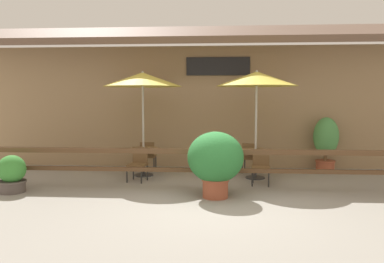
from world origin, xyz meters
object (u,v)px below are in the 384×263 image
at_px(patio_umbrella_middle, 257,79).
at_px(potted_plant_corner_fern, 326,141).
at_px(chair_middle_wallside, 250,156).
at_px(potted_plant_small_flowering, 12,174).
at_px(patio_umbrella_near, 143,80).
at_px(chair_middle_streetside, 261,165).
at_px(chair_near_streetside, 138,163).
at_px(potted_plant_broad_leaf, 215,160).
at_px(chair_near_wallside, 148,155).
at_px(dining_table_middle, 255,156).
at_px(dining_table_near, 144,154).

relative_size(patio_umbrella_middle, potted_plant_corner_fern, 1.81).
relative_size(chair_middle_wallside, potted_plant_small_flowering, 1.02).
distance_m(chair_middle_wallside, potted_plant_small_flowering, 5.96).
height_order(patio_umbrella_near, potted_plant_small_flowering, patio_umbrella_near).
bearing_deg(chair_middle_streetside, chair_near_streetside, -175.35).
bearing_deg(chair_near_streetside, patio_umbrella_near, 100.86).
xyz_separation_m(chair_middle_wallside, potted_plant_small_flowering, (-5.40, -2.52, -0.06)).
height_order(patio_umbrella_near, potted_plant_broad_leaf, patio_umbrella_near).
bearing_deg(chair_near_wallside, chair_near_streetside, 88.35).
bearing_deg(dining_table_middle, dining_table_near, 177.36).
bearing_deg(patio_umbrella_middle, chair_near_streetside, -170.11).
bearing_deg(chair_near_wallside, chair_middle_wallside, 176.44).
distance_m(dining_table_near, potted_plant_small_flowering, 3.21).
distance_m(chair_near_streetside, chair_middle_streetside, 3.02).
height_order(chair_near_streetside, patio_umbrella_middle, patio_umbrella_middle).
bearing_deg(chair_middle_wallside, chair_near_wallside, 12.01).
relative_size(dining_table_middle, potted_plant_corner_fern, 0.59).
bearing_deg(potted_plant_corner_fern, chair_near_wallside, -176.90).
relative_size(chair_near_wallside, chair_middle_wallside, 1.00).
xyz_separation_m(chair_near_streetside, chair_near_wallside, (0.00, 1.30, 0.00)).
relative_size(chair_near_streetside, potted_plant_small_flowering, 1.02).
distance_m(dining_table_middle, potted_plant_small_flowering, 5.78).
distance_m(dining_table_near, chair_middle_streetside, 3.12).
xyz_separation_m(patio_umbrella_near, chair_middle_streetside, (3.01, -0.82, -2.09)).
xyz_separation_m(dining_table_middle, potted_plant_corner_fern, (2.07, 1.06, 0.28)).
relative_size(chair_near_wallside, potted_plant_corner_fern, 0.55).
distance_m(patio_umbrella_near, chair_middle_wallside, 3.59).
bearing_deg(chair_near_streetside, chair_near_wallside, 101.47).
height_order(patio_umbrella_middle, potted_plant_corner_fern, patio_umbrella_middle).
height_order(patio_umbrella_middle, potted_plant_small_flowering, patio_umbrella_middle).
xyz_separation_m(chair_near_streetside, chair_middle_streetside, (3.02, -0.17, 0.00)).
height_order(chair_middle_streetside, potted_plant_broad_leaf, potted_plant_broad_leaf).
bearing_deg(chair_middle_streetside, chair_near_wallside, 161.87).
distance_m(chair_middle_wallside, potted_plant_broad_leaf, 2.82).
xyz_separation_m(chair_middle_wallside, potted_plant_corner_fern, (2.14, 0.37, 0.40)).
bearing_deg(patio_umbrella_near, chair_near_wallside, 90.59).
bearing_deg(potted_plant_broad_leaf, chair_near_wallside, 125.29).
distance_m(potted_plant_broad_leaf, potted_plant_corner_fern, 4.31).
xyz_separation_m(dining_table_near, potted_plant_small_flowering, (-2.53, -1.97, -0.18)).
relative_size(patio_umbrella_near, potted_plant_broad_leaf, 2.01).
xyz_separation_m(dining_table_middle, potted_plant_broad_leaf, (-1.02, -1.95, 0.21)).
height_order(patio_umbrella_near, chair_middle_streetside, patio_umbrella_near).
bearing_deg(potted_plant_broad_leaf, dining_table_middle, 62.37).
bearing_deg(chair_middle_wallside, dining_table_near, 24.84).
bearing_deg(patio_umbrella_middle, potted_plant_small_flowering, -161.51).
distance_m(potted_plant_small_flowering, potted_plant_corner_fern, 8.09).
distance_m(patio_umbrella_middle, chair_middle_streetside, 2.20).
height_order(patio_umbrella_middle, potted_plant_broad_leaf, patio_umbrella_middle).
bearing_deg(chair_near_wallside, dining_table_near, 88.96).
xyz_separation_m(chair_near_streetside, potted_plant_small_flowering, (-2.53, -1.32, -0.06)).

